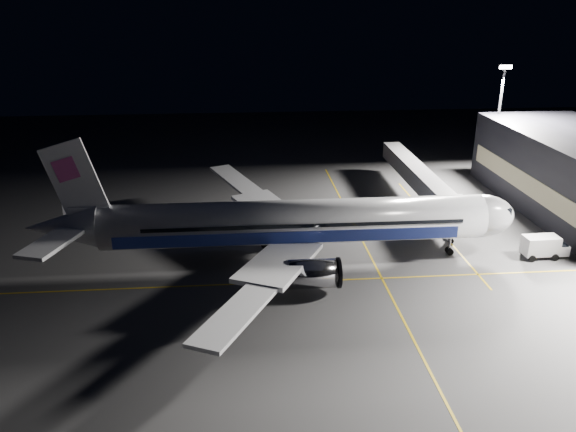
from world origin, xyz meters
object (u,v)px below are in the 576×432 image
Objects in this scene: floodlight_mast_north at (499,112)px; service_truck at (544,246)px; jet_bridge at (421,179)px; safety_cone_c at (306,218)px; baggage_tug at (283,218)px; safety_cone_b at (247,219)px; airliner at (286,223)px; safety_cone_a at (278,237)px.

floodlight_mast_north reaches higher than service_truck.
safety_cone_c is (-18.90, -4.06, -4.31)m from jet_bridge.
service_truck is at bearing -28.65° from safety_cone_c.
baggage_tug is 5.48m from safety_cone_b.
baggage_tug reaches higher than safety_cone_b.
safety_cone_b is (-45.87, -17.99, -12.06)m from floodlight_mast_north.
service_truck is at bearing -22.69° from safety_cone_b.
jet_bridge reaches higher than service_truck.
baggage_tug is at bearing 87.44° from airliner.
safety_cone_b is (-5.38, 1.00, -0.39)m from baggage_tug.
jet_bridge is at bearing 12.11° from safety_cone_c.
safety_cone_b is 8.97m from safety_cone_c.
airliner reaches higher than jet_bridge.
jet_bridge is 5.85× the size of service_truck.
service_truck is 33.35m from safety_cone_c.
baggage_tug is (0.58, 13.00, -4.46)m from airliner.
floodlight_mast_north is at bearing 31.11° from safety_cone_a.
safety_cone_a is (-41.67, -25.14, -12.07)m from floodlight_mast_north.
safety_cone_b is at bearing 155.19° from service_truck.
safety_cone_b is (-4.20, 7.16, 0.01)m from safety_cone_a.
baggage_tug is at bearing 79.17° from safety_cone_a.
floodlight_mast_north reaches higher than jet_bridge.
airliner is 99.50× the size of safety_cone_b.
jet_bridge is at bearing 25.35° from safety_cone_a.
baggage_tug is at bearing -10.50° from safety_cone_b.
airliner is at bearing -93.34° from baggage_tug.
jet_bridge reaches higher than safety_cone_c.
safety_cone_b reaches higher than safety_cone_a.
safety_cone_c is (3.59, 1.00, -0.42)m from baggage_tug.
floodlight_mast_north reaches higher than safety_cone_a.
jet_bridge is 55.67× the size of safety_cone_b.
safety_cone_b is (-4.80, 14.00, -4.85)m from airliner.
jet_bridge is at bearing 38.04° from airliner.
safety_cone_b is at bearing -158.59° from floodlight_mast_north.
jet_bridge is 62.67× the size of safety_cone_c.
safety_cone_a is (-1.18, -6.16, -0.40)m from baggage_tug.
service_truck is 2.79× the size of baggage_tug.
service_truck reaches higher than safety_cone_b.
safety_cone_a is (-0.60, 6.84, -4.86)m from airliner.
service_truck is at bearing -14.54° from safety_cone_a.
airliner is at bearing 174.50° from service_truck.
floodlight_mast_north is (18.00, 13.93, 7.79)m from jet_bridge.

